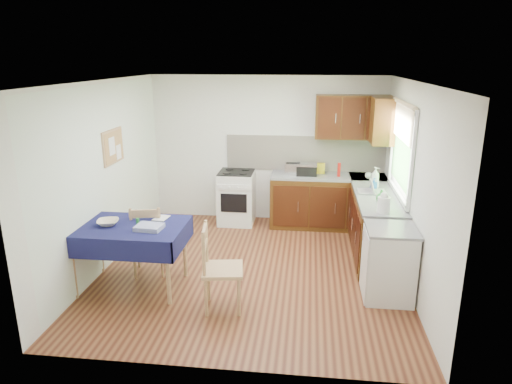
# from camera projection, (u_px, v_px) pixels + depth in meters

# --- Properties ---
(floor) EXTENTS (4.20, 4.20, 0.00)m
(floor) POSITION_uv_depth(u_px,v_px,m) (252.00, 269.00, 6.23)
(floor) COLOR #4A2113
(floor) RESTS_ON ground
(ceiling) EXTENTS (4.00, 4.20, 0.02)m
(ceiling) POSITION_uv_depth(u_px,v_px,m) (252.00, 81.00, 5.52)
(ceiling) COLOR white
(ceiling) RESTS_ON wall_back
(wall_back) EXTENTS (4.00, 0.02, 2.50)m
(wall_back) POSITION_uv_depth(u_px,v_px,m) (267.00, 149.00, 7.87)
(wall_back) COLOR silver
(wall_back) RESTS_ON ground
(wall_front) EXTENTS (4.00, 0.02, 2.50)m
(wall_front) POSITION_uv_depth(u_px,v_px,m) (221.00, 245.00, 3.87)
(wall_front) COLOR silver
(wall_front) RESTS_ON ground
(wall_left) EXTENTS (0.02, 4.20, 2.50)m
(wall_left) POSITION_uv_depth(u_px,v_px,m) (104.00, 176.00, 6.10)
(wall_left) COLOR white
(wall_left) RESTS_ON ground
(wall_right) EXTENTS (0.02, 4.20, 2.50)m
(wall_right) POSITION_uv_depth(u_px,v_px,m) (412.00, 186.00, 5.65)
(wall_right) COLOR silver
(wall_right) RESTS_ON ground
(base_cabinets) EXTENTS (1.90, 2.30, 0.86)m
(base_cabinets) POSITION_uv_depth(u_px,v_px,m) (348.00, 213.00, 7.15)
(base_cabinets) COLOR #341C09
(base_cabinets) RESTS_ON ground
(worktop_back) EXTENTS (1.90, 0.60, 0.04)m
(worktop_back) POSITION_uv_depth(u_px,v_px,m) (328.00, 176.00, 7.57)
(worktop_back) COLOR slate
(worktop_back) RESTS_ON base_cabinets
(worktop_right) EXTENTS (0.60, 1.70, 0.04)m
(worktop_right) POSITION_uv_depth(u_px,v_px,m) (378.00, 198.00, 6.41)
(worktop_right) COLOR slate
(worktop_right) RESTS_ON base_cabinets
(worktop_corner) EXTENTS (0.60, 0.60, 0.04)m
(worktop_corner) POSITION_uv_depth(u_px,v_px,m) (368.00, 177.00, 7.50)
(worktop_corner) COLOR slate
(worktop_corner) RESTS_ON base_cabinets
(splashback) EXTENTS (2.70, 0.02, 0.60)m
(splashback) POSITION_uv_depth(u_px,v_px,m) (305.00, 153.00, 7.80)
(splashback) COLOR silver
(splashback) RESTS_ON wall_back
(upper_cabinets) EXTENTS (1.20, 0.85, 0.70)m
(upper_cabinets) POSITION_uv_depth(u_px,v_px,m) (361.00, 118.00, 7.24)
(upper_cabinets) COLOR #341C09
(upper_cabinets) RESTS_ON wall_back
(stove) EXTENTS (0.60, 0.61, 0.92)m
(stove) POSITION_uv_depth(u_px,v_px,m) (237.00, 197.00, 7.87)
(stove) COLOR white
(stove) RESTS_ON ground
(window) EXTENTS (0.04, 1.48, 1.26)m
(window) POSITION_uv_depth(u_px,v_px,m) (402.00, 144.00, 6.20)
(window) COLOR #285523
(window) RESTS_ON wall_right
(fridge) EXTENTS (0.58, 0.60, 0.89)m
(fridge) POSITION_uv_depth(u_px,v_px,m) (389.00, 263.00, 5.39)
(fridge) COLOR white
(fridge) RESTS_ON ground
(corkboard) EXTENTS (0.04, 0.62, 0.47)m
(corkboard) POSITION_uv_depth(u_px,v_px,m) (113.00, 147.00, 6.28)
(corkboard) COLOR #A17750
(corkboard) RESTS_ON wall_left
(dining_table) EXTENTS (1.36, 0.92, 0.82)m
(dining_table) POSITION_uv_depth(u_px,v_px,m) (130.00, 233.00, 5.56)
(dining_table) COLOR #0D1235
(dining_table) RESTS_ON ground
(chair_far) EXTENTS (0.51, 0.51, 0.97)m
(chair_far) POSITION_uv_depth(u_px,v_px,m) (148.00, 238.00, 5.95)
(chair_far) COLOR #A17750
(chair_far) RESTS_ON ground
(chair_near) EXTENTS (0.51, 0.51, 1.01)m
(chair_near) POSITION_uv_depth(u_px,v_px,m) (218.00, 265.00, 5.13)
(chair_near) COLOR #A17750
(chair_near) RESTS_ON ground
(toaster) EXTENTS (0.27, 0.17, 0.21)m
(toaster) POSITION_uv_depth(u_px,v_px,m) (293.00, 169.00, 7.59)
(toaster) COLOR #B9B9BE
(toaster) RESTS_ON worktop_back
(sandwich_press) EXTENTS (0.33, 0.29, 0.19)m
(sandwich_press) POSITION_uv_depth(u_px,v_px,m) (307.00, 169.00, 7.57)
(sandwich_press) COLOR black
(sandwich_press) RESTS_ON worktop_back
(sauce_bottle) EXTENTS (0.05, 0.05, 0.23)m
(sauce_bottle) POSITION_uv_depth(u_px,v_px,m) (339.00, 170.00, 7.45)
(sauce_bottle) COLOR red
(sauce_bottle) RESTS_ON worktop_back
(yellow_packet) EXTENTS (0.15, 0.13, 0.17)m
(yellow_packet) POSITION_uv_depth(u_px,v_px,m) (321.00, 168.00, 7.66)
(yellow_packet) COLOR gold
(yellow_packet) RESTS_ON worktop_back
(dish_rack) EXTENTS (0.39, 0.30, 0.19)m
(dish_rack) POSITION_uv_depth(u_px,v_px,m) (372.00, 191.00, 6.60)
(dish_rack) COLOR #97969C
(dish_rack) RESTS_ON worktop_right
(kettle) EXTENTS (0.16, 0.16, 0.27)m
(kettle) POSITION_uv_depth(u_px,v_px,m) (384.00, 203.00, 5.72)
(kettle) COLOR white
(kettle) RESTS_ON worktop_right
(cup) EXTENTS (0.14, 0.14, 0.09)m
(cup) POSITION_uv_depth(u_px,v_px,m) (369.00, 176.00, 7.35)
(cup) COLOR white
(cup) RESTS_ON worktop_back
(soap_bottle_a) EXTENTS (0.17, 0.17, 0.32)m
(soap_bottle_a) POSITION_uv_depth(u_px,v_px,m) (375.00, 178.00, 6.76)
(soap_bottle_a) COLOR white
(soap_bottle_a) RESTS_ON worktop_right
(soap_bottle_b) EXTENTS (0.10, 0.09, 0.17)m
(soap_bottle_b) POSITION_uv_depth(u_px,v_px,m) (374.00, 184.00, 6.73)
(soap_bottle_b) COLOR blue
(soap_bottle_b) RESTS_ON worktop_right
(soap_bottle_c) EXTENTS (0.14, 0.14, 0.17)m
(soap_bottle_c) POSITION_uv_depth(u_px,v_px,m) (381.00, 196.00, 6.13)
(soap_bottle_c) COLOR #258A32
(soap_bottle_c) RESTS_ON worktop_right
(plate_bowl) EXTENTS (0.32, 0.32, 0.06)m
(plate_bowl) POSITION_uv_depth(u_px,v_px,m) (108.00, 222.00, 5.54)
(plate_bowl) COLOR beige
(plate_bowl) RESTS_ON dining_table
(book) EXTENTS (0.19, 0.24, 0.02)m
(book) POSITION_uv_depth(u_px,v_px,m) (155.00, 218.00, 5.77)
(book) COLOR white
(book) RESTS_ON dining_table
(spice_jar) EXTENTS (0.04, 0.04, 0.08)m
(spice_jar) POSITION_uv_depth(u_px,v_px,m) (138.00, 221.00, 5.55)
(spice_jar) COLOR #248431
(spice_jar) RESTS_ON dining_table
(tea_towel) EXTENTS (0.33, 0.27, 0.05)m
(tea_towel) POSITION_uv_depth(u_px,v_px,m) (149.00, 227.00, 5.39)
(tea_towel) COLOR navy
(tea_towel) RESTS_ON dining_table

